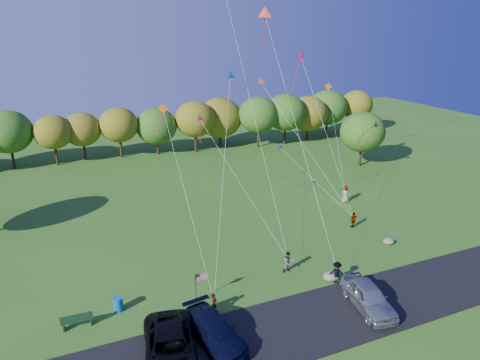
{
  "coord_description": "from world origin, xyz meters",
  "views": [
    {
      "loc": [
        -13.13,
        -23.32,
        17.96
      ],
      "look_at": [
        -0.69,
        6.0,
        6.59
      ],
      "focal_mm": 32.0,
      "sensor_mm": 36.0,
      "label": 1
    }
  ],
  "objects_px": {
    "flyer_e": "(345,194)",
    "flyer_c": "(337,272)",
    "flyer_d": "(353,220)",
    "minivan_silver": "(368,297)",
    "trash_barrel": "(118,304)",
    "park_bench": "(77,320)",
    "flyer_a": "(214,304)",
    "minivan_dark": "(170,349)",
    "flyer_b": "(288,262)",
    "minivan_navy": "(215,331)"
  },
  "relations": [
    {
      "from": "flyer_d",
      "to": "trash_barrel",
      "type": "distance_m",
      "value": 22.81
    },
    {
      "from": "flyer_c",
      "to": "flyer_a",
      "type": "bearing_deg",
      "value": 33.37
    },
    {
      "from": "minivan_silver",
      "to": "park_bench",
      "type": "xyz_separation_m",
      "value": [
        -18.2,
        5.54,
        -0.34
      ]
    },
    {
      "from": "flyer_a",
      "to": "flyer_d",
      "type": "distance_m",
      "value": 18.12
    },
    {
      "from": "flyer_b",
      "to": "flyer_d",
      "type": "height_order",
      "value": "flyer_b"
    },
    {
      "from": "flyer_e",
      "to": "park_bench",
      "type": "relative_size",
      "value": 0.94
    },
    {
      "from": "minivan_navy",
      "to": "park_bench",
      "type": "xyz_separation_m",
      "value": [
        -7.56,
        4.64,
        -0.26
      ]
    },
    {
      "from": "flyer_d",
      "to": "trash_barrel",
      "type": "bearing_deg",
      "value": 13.69
    },
    {
      "from": "flyer_e",
      "to": "minivan_silver",
      "type": "bearing_deg",
      "value": 86.75
    },
    {
      "from": "flyer_a",
      "to": "flyer_e",
      "type": "bearing_deg",
      "value": -18.67
    },
    {
      "from": "flyer_a",
      "to": "flyer_e",
      "type": "distance_m",
      "value": 23.47
    },
    {
      "from": "minivan_navy",
      "to": "flyer_d",
      "type": "relative_size",
      "value": 3.45
    },
    {
      "from": "flyer_e",
      "to": "park_bench",
      "type": "height_order",
      "value": "flyer_e"
    },
    {
      "from": "flyer_d",
      "to": "flyer_c",
      "type": "bearing_deg",
      "value": 48.84
    },
    {
      "from": "minivan_dark",
      "to": "flyer_e",
      "type": "xyz_separation_m",
      "value": [
        23.43,
        15.87,
        -0.03
      ]
    },
    {
      "from": "flyer_b",
      "to": "trash_barrel",
      "type": "bearing_deg",
      "value": 178.96
    },
    {
      "from": "park_bench",
      "to": "flyer_b",
      "type": "bearing_deg",
      "value": 4.78
    },
    {
      "from": "minivan_navy",
      "to": "flyer_e",
      "type": "height_order",
      "value": "flyer_e"
    },
    {
      "from": "flyer_a",
      "to": "trash_barrel",
      "type": "xyz_separation_m",
      "value": [
        -5.78,
        2.91,
        -0.31
      ]
    },
    {
      "from": "flyer_c",
      "to": "flyer_d",
      "type": "bearing_deg",
      "value": -100.57
    },
    {
      "from": "minivan_dark",
      "to": "trash_barrel",
      "type": "distance_m",
      "value": 6.4
    },
    {
      "from": "minivan_dark",
      "to": "trash_barrel",
      "type": "relative_size",
      "value": 6.53
    },
    {
      "from": "flyer_d",
      "to": "flyer_b",
      "type": "bearing_deg",
      "value": 28.05
    },
    {
      "from": "flyer_d",
      "to": "trash_barrel",
      "type": "height_order",
      "value": "flyer_d"
    },
    {
      "from": "flyer_b",
      "to": "flyer_c",
      "type": "bearing_deg",
      "value": -46.48
    },
    {
      "from": "minivan_silver",
      "to": "trash_barrel",
      "type": "relative_size",
      "value": 5.15
    },
    {
      "from": "minivan_navy",
      "to": "park_bench",
      "type": "relative_size",
      "value": 2.72
    },
    {
      "from": "minivan_dark",
      "to": "minivan_silver",
      "type": "height_order",
      "value": "minivan_dark"
    },
    {
      "from": "minivan_dark",
      "to": "flyer_e",
      "type": "bearing_deg",
      "value": 45.12
    },
    {
      "from": "minivan_silver",
      "to": "flyer_b",
      "type": "bearing_deg",
      "value": 122.08
    },
    {
      "from": "park_bench",
      "to": "trash_barrel",
      "type": "height_order",
      "value": "park_bench"
    },
    {
      "from": "flyer_a",
      "to": "flyer_b",
      "type": "relative_size",
      "value": 0.94
    },
    {
      "from": "minivan_dark",
      "to": "flyer_d",
      "type": "relative_size",
      "value": 4.15
    },
    {
      "from": "minivan_navy",
      "to": "trash_barrel",
      "type": "relative_size",
      "value": 5.44
    },
    {
      "from": "flyer_c",
      "to": "park_bench",
      "type": "relative_size",
      "value": 0.88
    },
    {
      "from": "flyer_d",
      "to": "flyer_e",
      "type": "relative_size",
      "value": 0.84
    },
    {
      "from": "flyer_a",
      "to": "flyer_c",
      "type": "height_order",
      "value": "flyer_c"
    },
    {
      "from": "flyer_a",
      "to": "flyer_d",
      "type": "xyz_separation_m",
      "value": [
        16.62,
        7.22,
        -0.03
      ]
    },
    {
      "from": "minivan_navy",
      "to": "flyer_a",
      "type": "bearing_deg",
      "value": 62.19
    },
    {
      "from": "minivan_navy",
      "to": "trash_barrel",
      "type": "distance_m",
      "value": 7.35
    },
    {
      "from": "flyer_a",
      "to": "park_bench",
      "type": "distance_m",
      "value": 8.68
    },
    {
      "from": "flyer_e",
      "to": "flyer_c",
      "type": "bearing_deg",
      "value": 80.0
    },
    {
      "from": "minivan_dark",
      "to": "flyer_d",
      "type": "xyz_separation_m",
      "value": [
        20.34,
        10.36,
        -0.18
      ]
    },
    {
      "from": "flyer_c",
      "to": "trash_barrel",
      "type": "height_order",
      "value": "flyer_c"
    },
    {
      "from": "flyer_a",
      "to": "trash_barrel",
      "type": "relative_size",
      "value": 1.64
    },
    {
      "from": "minivan_silver",
      "to": "trash_barrel",
      "type": "xyz_separation_m",
      "value": [
        -15.56,
        6.36,
        -0.43
      ]
    },
    {
      "from": "minivan_dark",
      "to": "flyer_c",
      "type": "relative_size",
      "value": 3.73
    },
    {
      "from": "flyer_d",
      "to": "flyer_e",
      "type": "bearing_deg",
      "value": -116.51
    },
    {
      "from": "minivan_dark",
      "to": "minivan_silver",
      "type": "xyz_separation_m",
      "value": [
        13.5,
        -0.32,
        -0.03
      ]
    },
    {
      "from": "flyer_d",
      "to": "flyer_e",
      "type": "xyz_separation_m",
      "value": [
        3.09,
        5.51,
        0.15
      ]
    }
  ]
}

